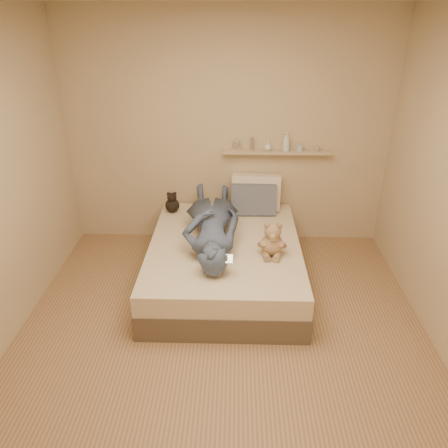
{
  "coord_description": "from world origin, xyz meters",
  "views": [
    {
      "loc": [
        0.1,
        -2.85,
        2.58
      ],
      "look_at": [
        0.0,
        0.65,
        0.8
      ],
      "focal_mm": 35.0,
      "sensor_mm": 36.0,
      "label": 1
    }
  ],
  "objects_px": {
    "bed": "(225,262)",
    "game_console": "(222,259)",
    "teddy_bear": "(272,242)",
    "pillow_grey": "(253,199)",
    "pillow_cream": "(256,192)",
    "wall_shelf": "(276,152)",
    "dark_plush": "(172,203)",
    "person": "(212,223)"
  },
  "relations": [
    {
      "from": "bed",
      "to": "game_console",
      "type": "xyz_separation_m",
      "value": [
        -0.01,
        -0.58,
        0.39
      ]
    },
    {
      "from": "bed",
      "to": "teddy_bear",
      "type": "xyz_separation_m",
      "value": [
        0.45,
        -0.22,
        0.37
      ]
    },
    {
      "from": "game_console",
      "to": "pillow_grey",
      "type": "height_order",
      "value": "pillow_grey"
    },
    {
      "from": "teddy_bear",
      "to": "pillow_cream",
      "type": "relative_size",
      "value": 0.63
    },
    {
      "from": "bed",
      "to": "wall_shelf",
      "type": "height_order",
      "value": "wall_shelf"
    },
    {
      "from": "dark_plush",
      "to": "person",
      "type": "bearing_deg",
      "value": -52.33
    },
    {
      "from": "dark_plush",
      "to": "pillow_cream",
      "type": "height_order",
      "value": "pillow_cream"
    },
    {
      "from": "pillow_grey",
      "to": "person",
      "type": "distance_m",
      "value": 0.75
    },
    {
      "from": "dark_plush",
      "to": "pillow_cream",
      "type": "relative_size",
      "value": 0.45
    },
    {
      "from": "dark_plush",
      "to": "person",
      "type": "height_order",
      "value": "person"
    },
    {
      "from": "bed",
      "to": "game_console",
      "type": "relative_size",
      "value": 9.97
    },
    {
      "from": "game_console",
      "to": "teddy_bear",
      "type": "xyz_separation_m",
      "value": [
        0.46,
        0.36,
        -0.02
      ]
    },
    {
      "from": "teddy_bear",
      "to": "pillow_cream",
      "type": "height_order",
      "value": "pillow_cream"
    },
    {
      "from": "pillow_grey",
      "to": "person",
      "type": "bearing_deg",
      "value": -125.34
    },
    {
      "from": "teddy_bear",
      "to": "dark_plush",
      "type": "height_order",
      "value": "teddy_bear"
    },
    {
      "from": "pillow_grey",
      "to": "person",
      "type": "height_order",
      "value": "person"
    },
    {
      "from": "game_console",
      "to": "person",
      "type": "bearing_deg",
      "value": 100.63
    },
    {
      "from": "bed",
      "to": "wall_shelf",
      "type": "xyz_separation_m",
      "value": [
        0.55,
        0.91,
        0.88
      ]
    },
    {
      "from": "dark_plush",
      "to": "pillow_grey",
      "type": "height_order",
      "value": "pillow_grey"
    },
    {
      "from": "person",
      "to": "wall_shelf",
      "type": "distance_m",
      "value": 1.17
    },
    {
      "from": "pillow_cream",
      "to": "person",
      "type": "relative_size",
      "value": 0.36
    },
    {
      "from": "wall_shelf",
      "to": "person",
      "type": "bearing_deg",
      "value": -129.37
    },
    {
      "from": "teddy_bear",
      "to": "pillow_grey",
      "type": "height_order",
      "value": "pillow_grey"
    },
    {
      "from": "game_console",
      "to": "person",
      "type": "distance_m",
      "value": 0.67
    },
    {
      "from": "pillow_cream",
      "to": "person",
      "type": "height_order",
      "value": "pillow_cream"
    },
    {
      "from": "game_console",
      "to": "wall_shelf",
      "type": "bearing_deg",
      "value": 69.4
    },
    {
      "from": "game_console",
      "to": "pillow_cream",
      "type": "bearing_deg",
      "value": 76.23
    },
    {
      "from": "dark_plush",
      "to": "pillow_grey",
      "type": "distance_m",
      "value": 0.92
    },
    {
      "from": "teddy_bear",
      "to": "pillow_cream",
      "type": "bearing_deg",
      "value": 96.13
    },
    {
      "from": "pillow_grey",
      "to": "wall_shelf",
      "type": "bearing_deg",
      "value": 41.43
    },
    {
      "from": "wall_shelf",
      "to": "bed",
      "type": "bearing_deg",
      "value": -121.18
    },
    {
      "from": "dark_plush",
      "to": "wall_shelf",
      "type": "relative_size",
      "value": 0.21
    },
    {
      "from": "teddy_bear",
      "to": "person",
      "type": "distance_m",
      "value": 0.66
    },
    {
      "from": "teddy_bear",
      "to": "pillow_grey",
      "type": "distance_m",
      "value": 0.92
    },
    {
      "from": "game_console",
      "to": "dark_plush",
      "type": "bearing_deg",
      "value": 115.25
    },
    {
      "from": "bed",
      "to": "pillow_cream",
      "type": "bearing_deg",
      "value": 67.99
    },
    {
      "from": "person",
      "to": "pillow_cream",
      "type": "bearing_deg",
      "value": -124.92
    },
    {
      "from": "bed",
      "to": "wall_shelf",
      "type": "bearing_deg",
      "value": 58.82
    },
    {
      "from": "dark_plush",
      "to": "bed",
      "type": "bearing_deg",
      "value": -48.64
    },
    {
      "from": "game_console",
      "to": "pillow_grey",
      "type": "bearing_deg",
      "value": 76.21
    },
    {
      "from": "wall_shelf",
      "to": "dark_plush",
      "type": "bearing_deg",
      "value": -169.67
    },
    {
      "from": "dark_plush",
      "to": "pillow_cream",
      "type": "bearing_deg",
      "value": 7.98
    }
  ]
}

